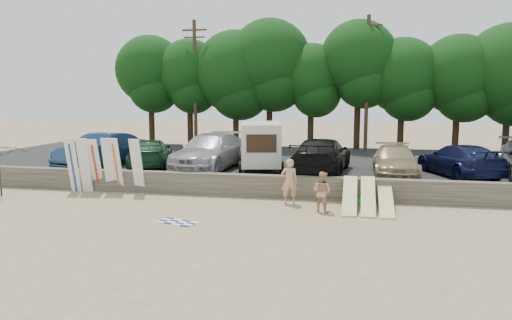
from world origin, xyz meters
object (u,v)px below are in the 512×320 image
object	(u,v)px
car_4	(395,161)
cooler	(363,201)
beachgoer_a	(289,181)
box_trailer	(261,144)
car_0	(101,150)
car_3	(321,155)
car_5	(459,160)
car_2	(210,151)
car_1	(150,153)
beachgoer_b	(322,192)

from	to	relation	value
car_4	cooler	distance (m)	4.01
car_4	beachgoer_a	bearing A→B (deg)	-139.45
box_trailer	car_0	distance (m)	8.66
car_3	car_5	bearing A→B (deg)	-172.96
car_3	car_4	world-z (taller)	car_3
car_4	car_5	bearing A→B (deg)	10.68
car_2	car_4	distance (m)	9.24
car_1	car_3	bearing A→B (deg)	162.01
car_2	box_trailer	bearing A→B (deg)	6.35
box_trailer	car_5	world-z (taller)	box_trailer
car_4	cooler	world-z (taller)	car_4
car_4	box_trailer	bearing A→B (deg)	175.85
car_2	car_5	bearing A→B (deg)	6.69
car_0	car_3	xyz separation A→B (m)	(11.72, 0.19, -0.03)
car_0	car_2	xyz separation A→B (m)	(5.98, 0.32, 0.02)
car_0	car_1	size ratio (longest dim) A/B	1.06
car_4	beachgoer_b	size ratio (longest dim) A/B	3.10
cooler	beachgoer_b	bearing A→B (deg)	-142.81
car_1	car_4	distance (m)	12.55
car_2	car_3	bearing A→B (deg)	4.83
car_0	car_2	size ratio (longest dim) A/B	0.86
car_1	car_5	xyz separation A→B (m)	(15.51, 0.12, 0.02)
car_2	beachgoer_b	xyz separation A→B (m)	(6.15, -5.44, -0.81)
box_trailer	car_2	bearing A→B (deg)	168.38
beachgoer_a	car_5	bearing A→B (deg)	-160.09
car_2	car_4	bearing A→B (deg)	3.35
car_1	car_3	xyz separation A→B (m)	(9.05, -0.14, 0.12)
car_1	beachgoer_b	xyz separation A→B (m)	(9.46, -5.46, -0.64)
car_0	car_5	size ratio (longest dim) A/B	1.03
car_3	beachgoer_b	bearing A→B (deg)	99.18
cooler	box_trailer	bearing A→B (deg)	135.42
car_5	cooler	world-z (taller)	car_5
car_0	cooler	size ratio (longest dim) A/B	14.08
car_4	cooler	size ratio (longest dim) A/B	12.96
car_0	car_4	world-z (taller)	car_0
car_5	car_4	bearing A→B (deg)	-10.06
car_1	car_4	bearing A→B (deg)	160.82
beachgoer_a	car_1	bearing A→B (deg)	-39.35
beachgoer_a	beachgoer_b	xyz separation A→B (m)	(1.44, -1.11, -0.16)
car_4	car_5	distance (m)	3.02
car_3	beachgoer_a	bearing A→B (deg)	81.08
car_2	car_5	xyz separation A→B (m)	(12.19, 0.13, -0.15)
car_0	beachgoer_a	size ratio (longest dim) A/B	2.80
car_4	beachgoer_a	world-z (taller)	car_4
box_trailer	car_5	bearing A→B (deg)	-11.18
car_3	cooler	xyz separation A→B (m)	(1.98, -3.81, -1.39)
beachgoer_b	cooler	world-z (taller)	beachgoer_b
car_5	beachgoer_b	world-z (taller)	car_5
car_2	car_1	bearing A→B (deg)	-174.15
car_4	car_3	bearing A→B (deg)	174.64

